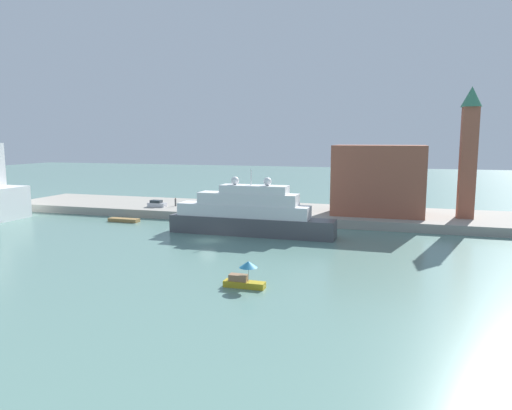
# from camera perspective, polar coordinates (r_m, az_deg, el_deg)

# --- Properties ---
(ground) EXTENTS (400.00, 400.00, 0.00)m
(ground) POSITION_cam_1_polar(r_m,az_deg,el_deg) (74.38, -5.81, -4.30)
(ground) COLOR slate
(quay_dock) EXTENTS (110.00, 19.73, 1.60)m
(quay_dock) POSITION_cam_1_polar(r_m,az_deg,el_deg) (98.17, 0.06, -0.79)
(quay_dock) COLOR gray
(quay_dock) RESTS_ON ground
(large_yacht) EXTENTS (27.73, 4.23, 10.88)m
(large_yacht) POSITION_cam_1_polar(r_m,az_deg,el_deg) (78.09, -0.88, -1.18)
(large_yacht) COLOR #4C4C51
(large_yacht) RESTS_ON ground
(small_motorboat) EXTENTS (4.48, 1.95, 2.91)m
(small_motorboat) POSITION_cam_1_polar(r_m,az_deg,el_deg) (51.03, -1.37, -8.58)
(small_motorboat) COLOR #B7991E
(small_motorboat) RESTS_ON ground
(work_barge) EXTENTS (6.06, 1.72, 0.65)m
(work_barge) POSITION_cam_1_polar(r_m,az_deg,el_deg) (94.23, -15.59, -1.75)
(work_barge) COLOR olive
(work_barge) RESTS_ON ground
(harbor_building) EXTENTS (16.66, 10.51, 12.96)m
(harbor_building) POSITION_cam_1_polar(r_m,az_deg,el_deg) (92.16, 14.53, 2.94)
(harbor_building) COLOR #93513D
(harbor_building) RESTS_ON quay_dock
(bell_tower) EXTENTS (3.58, 3.58, 23.18)m
(bell_tower) POSITION_cam_1_polar(r_m,az_deg,el_deg) (92.33, 24.20, 6.27)
(bell_tower) COLOR #93513D
(bell_tower) RESTS_ON quay_dock
(parked_car) EXTENTS (3.86, 1.64, 1.40)m
(parked_car) POSITION_cam_1_polar(r_m,az_deg,el_deg) (101.54, -11.82, 0.13)
(parked_car) COLOR silver
(parked_car) RESTS_ON quay_dock
(person_figure) EXTENTS (0.36, 0.36, 1.81)m
(person_figure) POSITION_cam_1_polar(r_m,az_deg,el_deg) (101.84, -9.65, 0.35)
(person_figure) COLOR #4C4C4C
(person_figure) RESTS_ON quay_dock
(mooring_bollard) EXTENTS (0.51, 0.51, 0.69)m
(mooring_bollard) POSITION_cam_1_polar(r_m,az_deg,el_deg) (89.59, -1.75, -0.90)
(mooring_bollard) COLOR black
(mooring_bollard) RESTS_ON quay_dock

